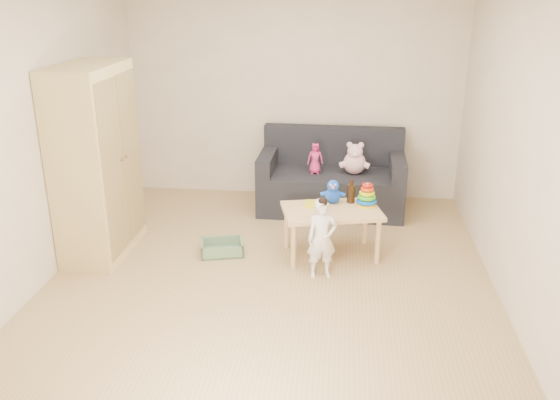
# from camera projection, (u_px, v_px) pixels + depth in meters

# --- Properties ---
(room) EXTENTS (4.50, 4.50, 4.50)m
(room) POSITION_uv_depth(u_px,v_px,m) (271.00, 138.00, 5.02)
(room) COLOR tan
(room) RESTS_ON ground
(wardrobe) EXTENTS (0.51, 1.03, 1.85)m
(wardrobe) POSITION_uv_depth(u_px,v_px,m) (96.00, 162.00, 5.66)
(wardrobe) COLOR #DDC379
(wardrobe) RESTS_ON ground
(sofa) EXTENTS (1.68, 0.86, 0.47)m
(sofa) POSITION_uv_depth(u_px,v_px,m) (331.00, 191.00, 6.95)
(sofa) COLOR black
(sofa) RESTS_ON ground
(play_table) EXTENTS (1.04, 0.79, 0.49)m
(play_table) POSITION_uv_depth(u_px,v_px,m) (331.00, 232.00, 5.78)
(play_table) COLOR #E1AB7B
(play_table) RESTS_ON ground
(storage_bin) EXTENTS (0.48, 0.40, 0.12)m
(storage_bin) POSITION_uv_depth(u_px,v_px,m) (222.00, 247.00, 5.89)
(storage_bin) COLOR #60825E
(storage_bin) RESTS_ON ground
(toddler) EXTENTS (0.31, 0.24, 0.73)m
(toddler) POSITION_uv_depth(u_px,v_px,m) (322.00, 239.00, 5.34)
(toddler) COLOR white
(toddler) RESTS_ON ground
(pink_bear) EXTENTS (0.29, 0.26, 0.31)m
(pink_bear) POSITION_uv_depth(u_px,v_px,m) (355.00, 160.00, 6.75)
(pink_bear) COLOR #FFBBC6
(pink_bear) RESTS_ON sofa
(doll) EXTENTS (0.19, 0.13, 0.35)m
(doll) POSITION_uv_depth(u_px,v_px,m) (315.00, 159.00, 6.75)
(doll) COLOR #DD2978
(doll) RESTS_ON sofa
(ring_stacker) EXTENTS (0.20, 0.20, 0.23)m
(ring_stacker) POSITION_uv_depth(u_px,v_px,m) (367.00, 197.00, 5.76)
(ring_stacker) COLOR yellow
(ring_stacker) RESTS_ON play_table
(brown_bottle) EXTENTS (0.08, 0.08, 0.23)m
(brown_bottle) POSITION_uv_depth(u_px,v_px,m) (351.00, 193.00, 5.84)
(brown_bottle) COLOR black
(brown_bottle) RESTS_ON play_table
(blue_plush) EXTENTS (0.21, 0.17, 0.24)m
(blue_plush) POSITION_uv_depth(u_px,v_px,m) (333.00, 191.00, 5.82)
(blue_plush) COLOR blue
(blue_plush) RESTS_ON play_table
(wooden_figure) EXTENTS (0.04, 0.04, 0.11)m
(wooden_figure) POSITION_uv_depth(u_px,v_px,m) (326.00, 205.00, 5.66)
(wooden_figure) COLOR brown
(wooden_figure) RESTS_ON play_table
(yellow_book) EXTENTS (0.23, 0.23, 0.02)m
(yellow_book) POSITION_uv_depth(u_px,v_px,m) (316.00, 204.00, 5.80)
(yellow_book) COLOR yellow
(yellow_book) RESTS_ON play_table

